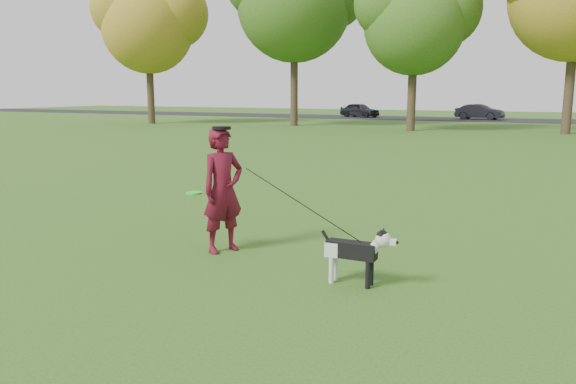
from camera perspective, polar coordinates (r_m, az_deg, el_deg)
The scene contains 7 objects.
ground at distance 7.77m, azimuth -0.91°, elevation -6.65°, with size 120.00×120.00×0.00m, color #285116.
road at distance 46.85m, azimuth 21.13°, elevation 6.83°, with size 120.00×7.00×0.02m, color black.
man at distance 7.92m, azimuth -6.63°, elevation 0.19°, with size 0.64×0.42×1.77m, color #510B1B.
dog at distance 6.63m, azimuth 7.06°, elevation -5.78°, with size 0.94×0.19×0.72m.
car_left at distance 49.04m, azimuth 7.29°, elevation 8.27°, with size 1.42×3.53×1.20m, color black.
car_mid at distance 46.99m, azimuth 18.89°, elevation 7.72°, with size 1.27×3.64×1.20m, color black.
man_held_items at distance 7.04m, azimuth 1.44°, elevation -1.25°, with size 2.80×0.69×1.30m.
Camera 1 is at (3.25, -6.68, 2.26)m, focal length 35.00 mm.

